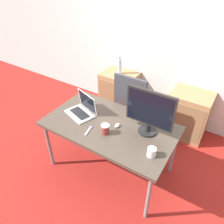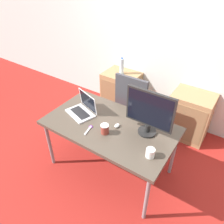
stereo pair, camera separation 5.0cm
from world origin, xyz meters
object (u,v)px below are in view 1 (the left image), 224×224
Objects in this scene: laptop_center at (82,110)px; mouse at (117,125)px; cabinet_right at (188,115)px; coffee_cup_white at (152,152)px; water_bottle at (120,66)px; monitor at (150,112)px; cabinet_left at (119,92)px; office_chair at (135,114)px; coffee_cup_brown at (105,129)px.

laptop_center reaches higher than mouse.
coffee_cup_white is at bearing -90.81° from cabinet_right.
water_bottle reaches higher than coffee_cup_white.
cabinet_right is at bearing 79.58° from monitor.
mouse is (-0.31, -0.10, -0.25)m from monitor.
cabinet_left is at bearing 98.89° from laptop_center.
office_chair is at bearing 100.70° from mouse.
laptop_center is 5.45× the size of mouse.
office_chair is at bearing 64.43° from laptop_center.
cabinet_right is at bearing -0.11° from water_bottle.
cabinet_left is 1.25m from laptop_center.
water_bottle is at bearing 130.42° from coffee_cup_white.
monitor reaches higher than cabinet_right.
coffee_cup_brown is at bearing -113.07° from cabinet_right.
laptop_center is at bearing -179.26° from mouse.
water_bottle is 0.69× the size of laptop_center.
water_bottle is 1.77m from coffee_cup_white.
laptop_center reaches higher than cabinet_right.
cabinet_left is at bearing 119.73° from mouse.
cabinet_left is 1.51m from coffee_cup_brown.
cabinet_right is at bearing 66.93° from coffee_cup_brown.
cabinet_left is 0.48m from water_bottle.
cabinet_left is 9.81× the size of mouse.
water_bottle is 2.92× the size of coffee_cup_white.
monitor is 0.41m from mouse.
monitor is 7.12× the size of mouse.
monitor is at bearing -47.36° from cabinet_left.
cabinet_right is (1.17, 0.00, 0.00)m from cabinet_left.
cabinet_left is at bearing 180.00° from cabinet_right.
coffee_cup_brown reaches higher than coffee_cup_white.
coffee_cup_brown is (-0.54, 0.03, 0.01)m from coffee_cup_white.
coffee_cup_brown is at bearing 176.48° from coffee_cup_white.
monitor is at bearing -100.42° from cabinet_right.
monitor is 5.52× the size of coffee_cup_white.
water_bottle is 3.77× the size of mouse.
office_chair is at bearing -145.34° from cabinet_right.
monitor is at bearing 35.08° from coffee_cup_brown.
mouse is at bearing 158.71° from coffee_cup_white.
water_bottle is 1.45m from coffee_cup_brown.
office_chair is at bearing 124.62° from coffee_cup_white.
laptop_center is at bearing -172.42° from monitor.
water_bottle is at bearing 114.82° from coffee_cup_brown.
laptop_center is 0.98m from coffee_cup_white.
office_chair is 3.92× the size of water_bottle.
laptop_center is (0.18, -1.17, -0.06)m from water_bottle.
coffee_cup_white is at bearing -10.79° from laptop_center.
coffee_cup_white reaches higher than mouse.
office_chair is 1.51× the size of cabinet_left.
laptop_center is 3.63× the size of coffee_cup_brown.
cabinet_right is (0.64, 0.44, -0.04)m from office_chair.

